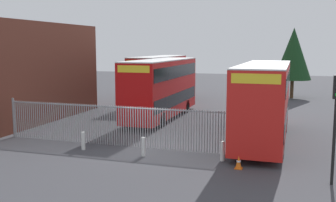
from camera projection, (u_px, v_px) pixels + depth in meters
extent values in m
plane|color=#3D3D42|center=(185.00, 121.00, 28.75)|extent=(100.00, 100.00, 0.00)
cylinder|color=gray|center=(14.00, 119.00, 23.61)|extent=(0.06, 0.06, 2.20)
cylinder|color=gray|center=(16.00, 119.00, 23.57)|extent=(0.06, 0.06, 2.20)
cylinder|color=gray|center=(18.00, 119.00, 23.53)|extent=(0.06, 0.06, 2.20)
cylinder|color=gray|center=(20.00, 119.00, 23.48)|extent=(0.06, 0.06, 2.20)
cylinder|color=gray|center=(22.00, 119.00, 23.44)|extent=(0.06, 0.06, 2.20)
cylinder|color=gray|center=(24.00, 119.00, 23.40)|extent=(0.06, 0.06, 2.20)
cylinder|color=gray|center=(26.00, 120.00, 23.35)|extent=(0.06, 0.06, 2.20)
cylinder|color=gray|center=(28.00, 120.00, 23.31)|extent=(0.06, 0.06, 2.20)
cylinder|color=gray|center=(30.00, 120.00, 23.27)|extent=(0.06, 0.06, 2.20)
cylinder|color=gray|center=(32.00, 120.00, 23.23)|extent=(0.06, 0.06, 2.20)
cylinder|color=gray|center=(34.00, 120.00, 23.18)|extent=(0.06, 0.06, 2.20)
cylinder|color=gray|center=(36.00, 120.00, 23.14)|extent=(0.06, 0.06, 2.20)
cylinder|color=gray|center=(38.00, 120.00, 23.10)|extent=(0.06, 0.06, 2.20)
cylinder|color=gray|center=(40.00, 121.00, 23.06)|extent=(0.06, 0.06, 2.20)
cylinder|color=gray|center=(42.00, 121.00, 23.01)|extent=(0.06, 0.06, 2.20)
cylinder|color=gray|center=(44.00, 121.00, 22.97)|extent=(0.06, 0.06, 2.20)
cylinder|color=gray|center=(46.00, 121.00, 22.93)|extent=(0.06, 0.06, 2.20)
cylinder|color=gray|center=(48.00, 121.00, 22.89)|extent=(0.06, 0.06, 2.20)
cylinder|color=gray|center=(50.00, 121.00, 22.84)|extent=(0.06, 0.06, 2.20)
cylinder|color=gray|center=(52.00, 121.00, 22.80)|extent=(0.06, 0.06, 2.20)
cylinder|color=gray|center=(54.00, 121.00, 22.76)|extent=(0.06, 0.06, 2.20)
cylinder|color=gray|center=(57.00, 122.00, 22.72)|extent=(0.06, 0.06, 2.20)
cylinder|color=gray|center=(59.00, 122.00, 22.67)|extent=(0.06, 0.06, 2.20)
cylinder|color=gray|center=(61.00, 122.00, 22.63)|extent=(0.06, 0.06, 2.20)
cylinder|color=gray|center=(63.00, 122.00, 22.59)|extent=(0.06, 0.06, 2.20)
cylinder|color=gray|center=(65.00, 122.00, 22.55)|extent=(0.06, 0.06, 2.20)
cylinder|color=gray|center=(67.00, 122.00, 22.50)|extent=(0.06, 0.06, 2.20)
cylinder|color=gray|center=(69.00, 122.00, 22.46)|extent=(0.06, 0.06, 2.20)
cylinder|color=gray|center=(71.00, 123.00, 22.42)|extent=(0.06, 0.06, 2.20)
cylinder|color=gray|center=(74.00, 123.00, 22.38)|extent=(0.06, 0.06, 2.20)
cylinder|color=gray|center=(76.00, 123.00, 22.33)|extent=(0.06, 0.06, 2.20)
cylinder|color=gray|center=(78.00, 123.00, 22.29)|extent=(0.06, 0.06, 2.20)
cylinder|color=gray|center=(80.00, 123.00, 22.25)|extent=(0.06, 0.06, 2.20)
cylinder|color=gray|center=(82.00, 123.00, 22.21)|extent=(0.06, 0.06, 2.20)
cylinder|color=gray|center=(85.00, 124.00, 22.16)|extent=(0.06, 0.06, 2.20)
cylinder|color=gray|center=(87.00, 124.00, 22.12)|extent=(0.06, 0.06, 2.20)
cylinder|color=gray|center=(89.00, 124.00, 22.08)|extent=(0.06, 0.06, 2.20)
cylinder|color=gray|center=(91.00, 124.00, 22.03)|extent=(0.06, 0.06, 2.20)
cylinder|color=gray|center=(94.00, 124.00, 21.99)|extent=(0.06, 0.06, 2.20)
cylinder|color=gray|center=(96.00, 124.00, 21.95)|extent=(0.06, 0.06, 2.20)
cylinder|color=gray|center=(98.00, 124.00, 21.91)|extent=(0.06, 0.06, 2.20)
cylinder|color=gray|center=(100.00, 125.00, 21.86)|extent=(0.06, 0.06, 2.20)
cylinder|color=gray|center=(103.00, 125.00, 21.82)|extent=(0.06, 0.06, 2.20)
cylinder|color=gray|center=(105.00, 125.00, 21.78)|extent=(0.06, 0.06, 2.20)
cylinder|color=gray|center=(107.00, 125.00, 21.74)|extent=(0.06, 0.06, 2.20)
cylinder|color=gray|center=(110.00, 125.00, 21.69)|extent=(0.06, 0.06, 2.20)
cylinder|color=gray|center=(112.00, 125.00, 21.65)|extent=(0.06, 0.06, 2.20)
cylinder|color=gray|center=(114.00, 125.00, 21.61)|extent=(0.06, 0.06, 2.20)
cylinder|color=gray|center=(117.00, 126.00, 21.57)|extent=(0.06, 0.06, 2.20)
cylinder|color=gray|center=(119.00, 126.00, 21.52)|extent=(0.06, 0.06, 2.20)
cylinder|color=gray|center=(121.00, 126.00, 21.48)|extent=(0.06, 0.06, 2.20)
cylinder|color=gray|center=(124.00, 126.00, 21.44)|extent=(0.06, 0.06, 2.20)
cylinder|color=gray|center=(126.00, 126.00, 21.40)|extent=(0.06, 0.06, 2.20)
cylinder|color=gray|center=(128.00, 126.00, 21.35)|extent=(0.06, 0.06, 2.20)
cylinder|color=gray|center=(131.00, 127.00, 21.31)|extent=(0.06, 0.06, 2.20)
cylinder|color=gray|center=(133.00, 127.00, 21.27)|extent=(0.06, 0.06, 2.20)
cylinder|color=gray|center=(136.00, 127.00, 21.23)|extent=(0.06, 0.06, 2.20)
cylinder|color=gray|center=(138.00, 127.00, 21.18)|extent=(0.06, 0.06, 2.20)
cylinder|color=gray|center=(140.00, 127.00, 21.14)|extent=(0.06, 0.06, 2.20)
cylinder|color=gray|center=(143.00, 127.00, 21.10)|extent=(0.06, 0.06, 2.20)
cylinder|color=gray|center=(145.00, 128.00, 21.06)|extent=(0.06, 0.06, 2.20)
cylinder|color=gray|center=(148.00, 128.00, 21.01)|extent=(0.06, 0.06, 2.20)
cylinder|color=gray|center=(150.00, 128.00, 20.97)|extent=(0.06, 0.06, 2.20)
cylinder|color=gray|center=(153.00, 128.00, 20.93)|extent=(0.06, 0.06, 2.20)
cylinder|color=gray|center=(155.00, 128.00, 20.89)|extent=(0.06, 0.06, 2.20)
cylinder|color=gray|center=(158.00, 128.00, 20.84)|extent=(0.06, 0.06, 2.20)
cylinder|color=gray|center=(160.00, 129.00, 20.80)|extent=(0.06, 0.06, 2.20)
cylinder|color=gray|center=(163.00, 129.00, 20.76)|extent=(0.06, 0.06, 2.20)
cylinder|color=gray|center=(165.00, 129.00, 20.72)|extent=(0.06, 0.06, 2.20)
cylinder|color=gray|center=(168.00, 129.00, 20.67)|extent=(0.06, 0.06, 2.20)
cylinder|color=gray|center=(170.00, 129.00, 20.63)|extent=(0.06, 0.06, 2.20)
cylinder|color=gray|center=(173.00, 129.00, 20.59)|extent=(0.06, 0.06, 2.20)
cylinder|color=gray|center=(176.00, 130.00, 20.54)|extent=(0.06, 0.06, 2.20)
cylinder|color=gray|center=(178.00, 130.00, 20.50)|extent=(0.06, 0.06, 2.20)
cylinder|color=gray|center=(181.00, 130.00, 20.46)|extent=(0.06, 0.06, 2.20)
cylinder|color=gray|center=(183.00, 130.00, 20.42)|extent=(0.06, 0.06, 2.20)
cylinder|color=gray|center=(186.00, 130.00, 20.37)|extent=(0.06, 0.06, 2.20)
cylinder|color=gray|center=(189.00, 130.00, 20.33)|extent=(0.06, 0.06, 2.20)
cylinder|color=gray|center=(191.00, 131.00, 20.29)|extent=(0.06, 0.06, 2.20)
cylinder|color=gray|center=(194.00, 131.00, 20.25)|extent=(0.06, 0.06, 2.20)
cylinder|color=gray|center=(197.00, 131.00, 20.20)|extent=(0.06, 0.06, 2.20)
cylinder|color=gray|center=(199.00, 131.00, 20.16)|extent=(0.06, 0.06, 2.20)
cylinder|color=gray|center=(202.00, 131.00, 20.12)|extent=(0.06, 0.06, 2.20)
cylinder|color=gray|center=(205.00, 132.00, 20.08)|extent=(0.06, 0.06, 2.20)
cylinder|color=gray|center=(207.00, 132.00, 20.03)|extent=(0.06, 0.06, 2.20)
cylinder|color=gray|center=(210.00, 132.00, 19.99)|extent=(0.06, 0.06, 2.20)
cylinder|color=gray|center=(213.00, 132.00, 19.95)|extent=(0.06, 0.06, 2.20)
cylinder|color=gray|center=(215.00, 132.00, 19.91)|extent=(0.06, 0.06, 2.20)
cylinder|color=gray|center=(218.00, 132.00, 19.86)|extent=(0.06, 0.06, 2.20)
cylinder|color=gray|center=(221.00, 133.00, 19.82)|extent=(0.06, 0.06, 2.20)
cylinder|color=gray|center=(224.00, 133.00, 19.78)|extent=(0.06, 0.06, 2.20)
cylinder|color=gray|center=(227.00, 133.00, 19.74)|extent=(0.06, 0.06, 2.20)
cylinder|color=gray|center=(229.00, 133.00, 19.69)|extent=(0.06, 0.06, 2.20)
cylinder|color=gray|center=(232.00, 133.00, 19.65)|extent=(0.06, 0.06, 2.20)
cylinder|color=gray|center=(235.00, 134.00, 19.61)|extent=(0.06, 0.06, 2.20)
cylinder|color=gray|center=(238.00, 134.00, 19.57)|extent=(0.06, 0.06, 2.20)
cylinder|color=gray|center=(241.00, 134.00, 19.52)|extent=(0.06, 0.06, 2.20)
cylinder|color=gray|center=(244.00, 134.00, 19.48)|extent=(0.06, 0.06, 2.20)
cylinder|color=gray|center=(246.00, 134.00, 19.44)|extent=(0.06, 0.06, 2.20)
cylinder|color=gray|center=(249.00, 135.00, 19.40)|extent=(0.06, 0.06, 2.20)
cylinder|color=gray|center=(252.00, 135.00, 19.35)|extent=(0.06, 0.06, 2.20)
cylinder|color=gray|center=(255.00, 135.00, 19.31)|extent=(0.06, 0.06, 2.20)
cylinder|color=gray|center=(258.00, 135.00, 19.27)|extent=(0.06, 0.06, 2.20)
cylinder|color=gray|center=(261.00, 135.00, 19.22)|extent=(0.06, 0.06, 2.20)
cylinder|color=gray|center=(264.00, 136.00, 19.18)|extent=(0.06, 0.06, 2.20)
cylinder|color=gray|center=(267.00, 136.00, 19.14)|extent=(0.06, 0.06, 2.20)
cylinder|color=gray|center=(270.00, 136.00, 19.10)|extent=(0.06, 0.06, 2.20)
cylinder|color=gray|center=(273.00, 136.00, 19.05)|extent=(0.06, 0.06, 2.20)
cylinder|color=gray|center=(276.00, 136.00, 19.01)|extent=(0.06, 0.06, 2.20)
cylinder|color=gray|center=(279.00, 137.00, 18.97)|extent=(0.06, 0.06, 2.20)
cylinder|color=gray|center=(132.00, 108.00, 21.15)|extent=(15.26, 0.07, 0.07)
cylinder|color=gray|center=(14.00, 118.00, 23.60)|extent=(0.14, 0.14, 2.35)
cylinder|color=gray|center=(279.00, 135.00, 18.96)|extent=(0.14, 0.14, 2.35)
cube|color=red|center=(264.00, 100.00, 22.40)|extent=(2.50, 10.80, 4.00)
cube|color=black|center=(264.00, 114.00, 22.51)|extent=(2.54, 10.37, 0.90)
cube|color=black|center=(265.00, 79.00, 22.24)|extent=(2.54, 10.37, 0.90)
cube|color=yellow|center=(256.00, 79.00, 17.13)|extent=(2.12, 0.12, 0.44)
cube|color=silver|center=(265.00, 64.00, 22.12)|extent=(2.50, 10.80, 0.08)
cylinder|color=black|center=(235.00, 144.00, 19.83)|extent=(0.30, 1.04, 1.04)
cylinder|color=black|center=(281.00, 148.00, 19.16)|extent=(0.30, 1.04, 1.04)
cylinder|color=black|center=(249.00, 122.00, 25.79)|extent=(0.30, 1.04, 1.04)
cylinder|color=black|center=(285.00, 124.00, 25.12)|extent=(0.30, 1.04, 1.04)
cube|color=#B70C0C|center=(162.00, 87.00, 29.65)|extent=(2.50, 10.80, 4.00)
cube|color=black|center=(162.00, 98.00, 29.76)|extent=(2.54, 10.37, 0.90)
cube|color=black|center=(162.00, 71.00, 29.48)|extent=(2.54, 10.37, 0.90)
cube|color=yellow|center=(134.00, 69.00, 24.38)|extent=(2.12, 0.12, 0.44)
cube|color=silver|center=(162.00, 60.00, 29.37)|extent=(2.50, 10.80, 0.08)
cylinder|color=black|center=(131.00, 118.00, 27.08)|extent=(0.30, 1.04, 1.04)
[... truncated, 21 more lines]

